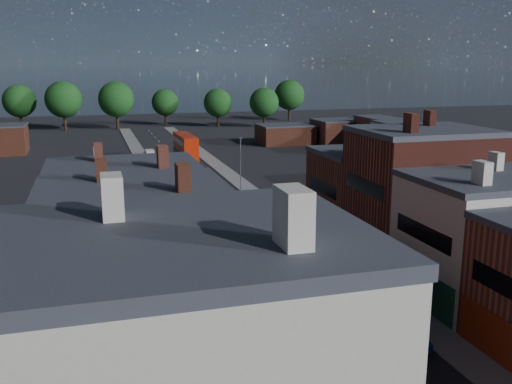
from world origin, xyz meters
TOP-DOWN VIEW (x-y plane):
  - pavement_west at (-6.50, 50.00)m, footprint 3.00×200.00m
  - pavement_east at (6.50, 50.00)m, footprint 3.00×200.00m
  - terrace_west at (-14.00, 0.00)m, footprint 12.00×80.00m
  - lamp_post_2 at (-5.20, 30.00)m, footprint 0.25×0.70m
  - lamp_post_3 at (5.20, 60.00)m, footprint 0.25×0.70m
  - bus_0 at (-1.65, 8.84)m, footprint 3.44×12.64m
  - bus_1 at (3.45, 15.73)m, footprint 3.99×11.72m
  - bus_2 at (1.50, 88.37)m, footprint 3.36×12.44m
  - car_1 at (3.74, 9.48)m, footprint 1.78×4.02m
  - car_2 at (-1.20, 49.07)m, footprint 2.36×4.26m
  - car_3 at (1.93, 57.73)m, footprint 1.64×4.02m
  - ped_1 at (-6.10, 8.46)m, footprint 0.98×0.73m
  - ped_3 at (7.33, 21.36)m, footprint 0.76×1.20m

SIDE VIEW (x-z plane):
  - pavement_west at x=-6.50m, z-range 0.00..0.12m
  - pavement_east at x=6.50m, z-range 0.00..0.12m
  - car_2 at x=-1.20m, z-range 0.00..1.13m
  - car_3 at x=1.93m, z-range 0.00..1.17m
  - car_1 at x=3.74m, z-range 0.00..1.28m
  - ped_1 at x=-6.10m, z-range 0.12..1.91m
  - ped_3 at x=7.33m, z-range 0.12..2.01m
  - bus_1 at x=3.45m, z-range 0.20..5.15m
  - bus_2 at x=1.50m, z-range 0.21..5.56m
  - bus_0 at x=-1.65m, z-range 0.21..5.64m
  - lamp_post_2 at x=-5.20m, z-range 0.64..8.77m
  - lamp_post_3 at x=5.20m, z-range 0.64..8.77m
  - terrace_west at x=-14.00m, z-range 0.00..13.38m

